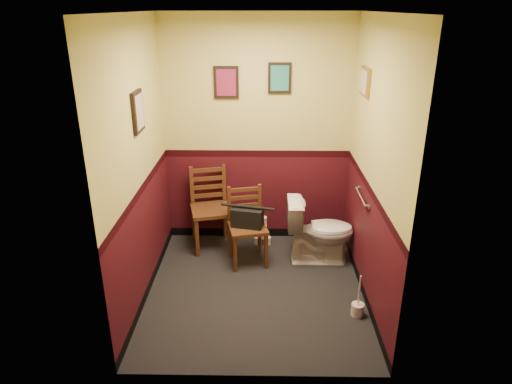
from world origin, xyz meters
TOP-DOWN VIEW (x-y plane):
  - floor at (0.00, 0.00)m, footprint 2.20×2.40m
  - ceiling at (0.00, 0.00)m, footprint 2.20×2.40m
  - wall_back at (0.00, 1.20)m, footprint 2.20×0.00m
  - wall_front at (0.00, -1.20)m, footprint 2.20×0.00m
  - wall_left at (-1.10, 0.00)m, footprint 0.00×2.40m
  - wall_right at (1.10, 0.00)m, footprint 0.00×2.40m
  - grab_bar at (1.07, 0.25)m, footprint 0.05×0.56m
  - framed_print_back_a at (-0.35, 1.18)m, footprint 0.28×0.04m
  - framed_print_back_b at (0.25, 1.18)m, footprint 0.26×0.04m
  - framed_print_left at (-1.08, 0.10)m, footprint 0.04×0.30m
  - framed_print_right at (1.08, 0.60)m, footprint 0.04×0.34m
  - toilet at (0.72, 0.62)m, footprint 0.77×0.43m
  - toilet_brush at (0.98, -0.41)m, footprint 0.12×0.12m
  - chair_left at (-0.56, 0.96)m, footprint 0.55×0.55m
  - chair_right at (-0.11, 0.60)m, footprint 0.49×0.49m
  - handbag at (-0.10, 0.56)m, footprint 0.37×0.24m
  - tp_stack at (0.07, 0.98)m, footprint 0.21×0.13m

SIDE VIEW (x-z plane):
  - floor at x=0.00m, z-range 0.00..0.00m
  - toilet_brush at x=0.98m, z-range -0.15..0.29m
  - tp_stack at x=0.07m, z-range -0.03..0.34m
  - toilet at x=0.72m, z-range 0.00..0.75m
  - chair_right at x=-0.11m, z-range 0.00..0.88m
  - chair_left at x=-0.56m, z-range 0.00..0.98m
  - handbag at x=-0.10m, z-range 0.44..0.70m
  - grab_bar at x=1.07m, z-range 0.92..0.98m
  - wall_back at x=0.00m, z-range 0.00..2.70m
  - wall_front at x=0.00m, z-range 0.00..2.70m
  - wall_left at x=-1.10m, z-range 0.00..2.70m
  - wall_right at x=1.10m, z-range 0.00..2.70m
  - framed_print_left at x=-1.08m, z-range 1.66..2.04m
  - framed_print_back_a at x=-0.35m, z-range 1.77..2.13m
  - framed_print_back_b at x=0.25m, z-range 1.83..2.17m
  - framed_print_right at x=1.08m, z-range 1.91..2.19m
  - ceiling at x=0.00m, z-range 2.70..2.70m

